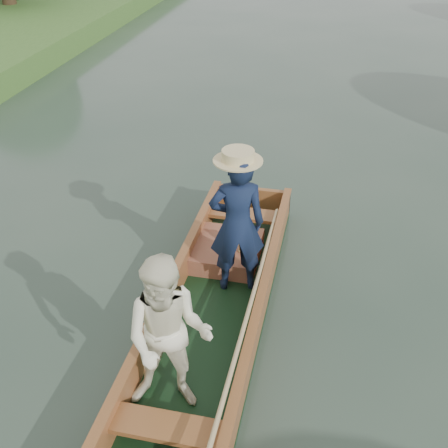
# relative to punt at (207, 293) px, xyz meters

# --- Properties ---
(ground) EXTENTS (120.00, 120.00, 0.00)m
(ground) POSITION_rel_punt_xyz_m (0.01, 0.16, -0.57)
(ground) COLOR #283D30
(ground) RESTS_ON ground
(punt) EXTENTS (1.12, 5.00, 1.81)m
(punt) POSITION_rel_punt_xyz_m (0.00, 0.00, 0.00)
(punt) COLOR black
(punt) RESTS_ON ground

